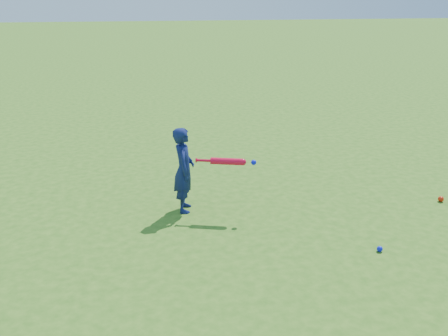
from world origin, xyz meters
name	(u,v)px	position (x,y,z in m)	size (l,w,h in m)	color
ground	(150,216)	(0.00, 0.00, 0.00)	(80.00, 80.00, 0.00)	#326518
child	(184,170)	(0.44, 0.12, 0.54)	(0.39, 0.26, 1.08)	#101A4F
ground_ball_red	(441,199)	(3.80, -0.17, 0.04)	(0.08, 0.08, 0.08)	red
ground_ball_blue	(380,249)	(2.40, -1.29, 0.03)	(0.06, 0.06, 0.06)	#0C17D2
bat_swing	(229,161)	(0.98, -0.08, 0.69)	(0.72, 0.26, 0.08)	red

